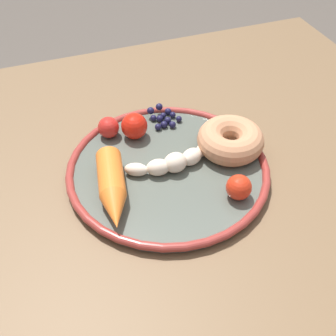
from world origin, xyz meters
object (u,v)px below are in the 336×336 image
(banana, at_px, (174,161))
(tomato_near, at_px, (134,126))
(donut, at_px, (230,140))
(tomato_far, at_px, (239,187))
(plate, at_px, (168,169))
(blueberry_pile, at_px, (163,117))
(dining_table, at_px, (153,212))
(tomato_mid, at_px, (109,127))
(carrot_orange, at_px, (112,189))

(banana, relative_size, tomato_near, 3.58)
(banana, distance_m, donut, 0.10)
(tomato_near, bearing_deg, banana, 109.89)
(tomato_near, bearing_deg, tomato_far, 118.70)
(banana, height_order, donut, donut)
(banana, distance_m, tomato_far, 0.11)
(plate, relative_size, tomato_far, 8.41)
(banana, xyz_separation_m, tomato_far, (-0.06, 0.08, 0.01))
(plate, xyz_separation_m, blueberry_pile, (-0.03, -0.11, 0.01))
(banana, bearing_deg, dining_table, -47.82)
(plate, xyz_separation_m, tomato_mid, (0.06, -0.10, 0.02))
(carrot_orange, distance_m, donut, 0.20)
(banana, bearing_deg, donut, -175.22)
(tomato_near, distance_m, tomato_far, 0.20)
(blueberry_pile, relative_size, tomato_mid, 1.60)
(plate, bearing_deg, blueberry_pile, -106.21)
(banana, relative_size, tomato_mid, 4.39)
(carrot_orange, relative_size, tomato_far, 3.93)
(plate, bearing_deg, tomato_far, 129.34)
(blueberry_pile, height_order, tomato_near, tomato_near)
(plate, bearing_deg, tomato_mid, -58.75)
(dining_table, distance_m, carrot_orange, 0.17)
(dining_table, xyz_separation_m, banana, (-0.03, 0.03, 0.13))
(plate, distance_m, carrot_orange, 0.10)
(dining_table, height_order, banana, banana)
(dining_table, bearing_deg, blueberry_pile, -120.25)
(donut, xyz_separation_m, blueberry_pile, (0.07, -0.10, -0.01))
(donut, distance_m, blueberry_pile, 0.13)
(donut, height_order, tomato_mid, donut)
(tomato_far, bearing_deg, blueberry_pile, -78.86)
(plate, relative_size, banana, 2.01)
(blueberry_pile, height_order, tomato_mid, tomato_mid)
(plate, bearing_deg, banana, 165.87)
(donut, relative_size, tomato_far, 2.85)
(tomato_near, distance_m, tomato_mid, 0.04)
(carrot_orange, relative_size, blueberry_pile, 2.58)
(tomato_mid, bearing_deg, tomato_near, 158.03)
(tomato_mid, height_order, tomato_far, tomato_far)
(carrot_orange, height_order, tomato_far, carrot_orange)
(plate, height_order, blueberry_pile, blueberry_pile)
(carrot_orange, relative_size, tomato_mid, 4.13)
(plate, relative_size, donut, 2.95)
(tomato_mid, distance_m, tomato_far, 0.23)
(banana, bearing_deg, tomato_far, 126.67)
(blueberry_pile, xyz_separation_m, tomato_mid, (0.09, 0.01, 0.01))
(carrot_orange, bearing_deg, tomato_far, 161.16)
(blueberry_pile, bearing_deg, tomato_near, 21.90)
(dining_table, height_order, blueberry_pile, blueberry_pile)
(dining_table, relative_size, blueberry_pile, 18.31)
(plate, xyz_separation_m, tomato_near, (0.02, -0.09, 0.02))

